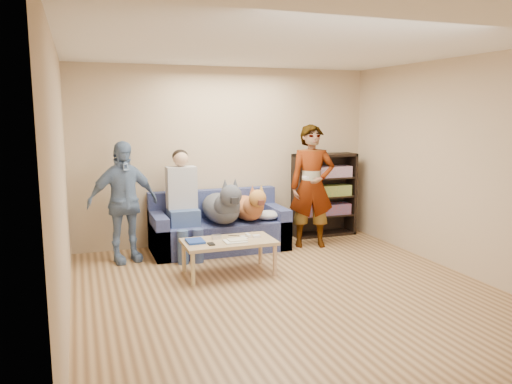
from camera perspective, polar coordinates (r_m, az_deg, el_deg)
name	(u,v)px	position (r m, az deg, el deg)	size (l,w,h in m)	color
ground	(294,297)	(5.45, 4.37, -11.83)	(5.00, 5.00, 0.00)	brown
ceiling	(297,45)	(5.13, 4.73, 16.39)	(5.00, 5.00, 0.00)	white
wall_back	(227,156)	(7.47, -3.39, 4.15)	(4.50, 4.50, 0.00)	tan
wall_front	(479,229)	(3.07, 24.16, -3.92)	(4.50, 4.50, 0.00)	tan
wall_left	(61,187)	(4.69, -21.41, 0.53)	(5.00, 5.00, 0.00)	tan
wall_right	(470,168)	(6.39, 23.27, 2.57)	(5.00, 5.00, 0.00)	tan
blanket	(268,215)	(7.14, 1.34, -2.64)	(0.37, 0.32, 0.13)	silver
person_standing_right	(312,186)	(7.24, 6.41, 0.65)	(0.65, 0.42, 1.77)	gray
person_standing_left	(123,202)	(6.69, -14.96, -1.12)	(0.93, 0.39, 1.58)	#7592BB
held_controller	(306,177)	(6.96, 5.68, 1.69)	(0.04, 0.12, 0.03)	silver
notebook_blue	(195,241)	(5.99, -6.96, -5.59)	(0.20, 0.26, 0.03)	navy
papers	(235,241)	(5.96, -2.40, -5.65)	(0.26, 0.20, 0.01)	silver
magazine	(237,240)	(5.99, -2.18, -5.45)	(0.22, 0.17, 0.01)	beige
camera_silver	(216,237)	(6.12, -4.54, -5.12)	(0.11, 0.06, 0.05)	#B6B6BA
controller_a	(248,235)	(6.22, -0.92, -4.96)	(0.04, 0.13, 0.03)	white
controller_b	(256,236)	(6.17, 0.03, -5.07)	(0.09, 0.06, 0.03)	white
headphone_cup_a	(245,238)	(6.08, -1.27, -5.32)	(0.07, 0.07, 0.02)	white
headphone_cup_b	(243,237)	(6.16, -1.51, -5.15)	(0.07, 0.07, 0.02)	silver
pen_orange	(231,243)	(5.89, -2.88, -5.88)	(0.01, 0.01, 0.14)	orange
pen_black	(234,236)	(6.24, -2.56, -5.00)	(0.01, 0.01, 0.14)	black
wallet	(211,244)	(5.87, -5.15, -5.93)	(0.07, 0.12, 0.01)	black
sofa	(218,230)	(7.18, -4.31, -4.31)	(1.90, 0.85, 0.82)	#515B93
person_seated	(183,199)	(6.84, -8.33, -0.85)	(0.40, 0.73, 1.47)	#3F5B8B
dog_gray	(223,206)	(6.85, -3.84, -1.65)	(0.47, 1.28, 0.68)	#4C4D57
dog_tan	(249,207)	(7.04, -0.84, -1.69)	(0.39, 1.15, 0.56)	#BE6B3A
coffee_table	(229,244)	(6.06, -3.13, -5.95)	(1.10, 0.60, 0.42)	tan
bookshelf	(324,193)	(7.97, 7.76, -0.10)	(1.00, 0.34, 1.30)	black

